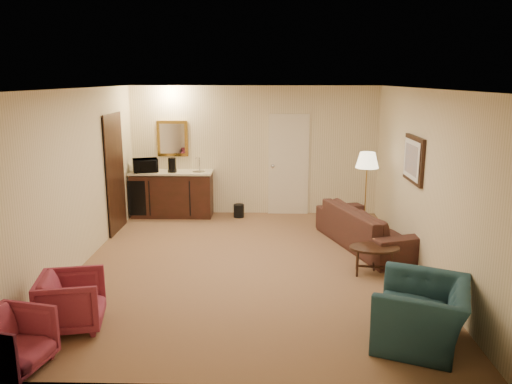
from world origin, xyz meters
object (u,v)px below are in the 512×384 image
Objects in this scene: sofa at (368,221)px; coffee_table at (374,260)px; coffee_maker at (172,165)px; rose_chair_far at (11,339)px; floor_lamp at (366,194)px; teal_armchair at (422,303)px; waste_bin at (239,211)px; wetbar_cabinet at (172,194)px; microwave at (145,164)px; rose_chair_near at (71,299)px.

sofa is 3.17× the size of coffee_table.
coffee_maker is at bearing 45.58° from sofa.
rose_chair_far is 0.42× the size of floor_lamp.
teal_armchair reaches higher than coffee_table.
waste_bin is at bearing -134.31° from teal_armchair.
sofa is 8.56× the size of waste_bin.
rose_chair_far is at bearing -95.18° from wetbar_cabinet.
coffee_table is at bearing -55.45° from microwave.
microwave is at bearing 12.67° from rose_chair_far.
rose_chair_far is at bearing -60.28° from teal_armchair.
coffee_maker is at bearing 139.33° from coffee_table.
wetbar_cabinet is at bearing -122.90° from teal_armchair.
microwave is at bearing 143.25° from coffee_table.
sofa is 3.27× the size of rose_chair_near.
microwave is at bearing 164.80° from coffee_maker.
coffee_table reaches higher than waste_bin.
floor_lamp is at bearing -18.47° from wetbar_cabinet.
microwave is at bearing -172.09° from wetbar_cabinet.
waste_bin is (1.85, 5.45, -0.19)m from rose_chair_far.
floor_lamp reaches higher than wetbar_cabinet.
coffee_maker reaches higher than rose_chair_far.
wetbar_cabinet is 2.57× the size of rose_chair_far.
wetbar_cabinet reaches higher than rose_chair_far.
microwave is (-4.10, 1.73, 0.64)m from sofa.
microwave is (-4.15, 1.15, 0.33)m from floor_lamp.
teal_armchair is 6.35m from microwave.
microwave is 1.67× the size of coffee_maker.
rose_chair_far is 1.34× the size of microwave.
sofa is at bearing -41.58° from microwave.
rose_chair_far is 5.51m from coffee_maker.
floor_lamp is at bearing -60.03° from rose_chair_near.
coffee_maker is (-1.31, -0.02, 0.93)m from waste_bin.
coffee_maker is at bearing -20.38° from microwave.
wetbar_cabinet is 3.86m from floor_lamp.
coffee_table is at bearing -54.54° from waste_bin.
floor_lamp is at bearing -160.22° from teal_armchair.
teal_armchair is at bearing 160.35° from sofa.
wetbar_cabinet reaches higher than coffee_table.
wetbar_cabinet reaches higher than teal_armchair.
sofa is 2.85m from waste_bin.
wetbar_cabinet is 5.54m from rose_chair_far.
floor_lamp is (4.15, 4.30, 0.43)m from rose_chair_far.
coffee_table is at bearing -96.27° from floor_lamp.
coffee_maker is at bearing -67.08° from wetbar_cabinet.
coffee_maker is at bearing 7.04° from rose_chair_far.
rose_chair_near is at bearing -3.83° from rose_chair_far.
teal_armchair is 1.92m from coffee_table.
wetbar_cabinet is at bearing 99.40° from coffee_maker.
rose_chair_far is 2.43× the size of waste_bin.
waste_bin is at bearing -18.72° from microwave.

